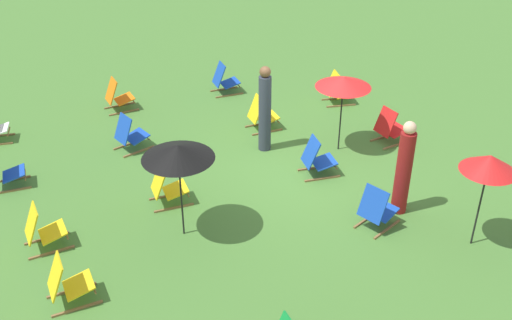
{
  "coord_description": "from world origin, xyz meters",
  "views": [
    {
      "loc": [
        -9.06,
        5.74,
        6.46
      ],
      "look_at": [
        0.0,
        1.2,
        0.5
      ],
      "focal_mm": 41.9,
      "sensor_mm": 36.0,
      "label": 1
    }
  ],
  "objects": [
    {
      "name": "umbrella_0",
      "position": [
        -3.44,
        -1.23,
        1.6
      ],
      "size": [
        0.91,
        0.91,
        1.75
      ],
      "color": "black",
      "rests_on": "ground"
    },
    {
      "name": "deckchair_7",
      "position": [
        2.4,
        3.06,
        0.37
      ],
      "size": [
        0.64,
        0.85,
        0.83
      ],
      "rotation": [
        0.0,
        0.0,
        0.23
      ],
      "color": "olive",
      "rests_on": "ground"
    },
    {
      "name": "umbrella_1",
      "position": [
        -0.95,
        3.1,
        1.66
      ],
      "size": [
        1.22,
        1.22,
        1.78
      ],
      "color": "black",
      "rests_on": "ground"
    },
    {
      "name": "deckchair_2",
      "position": [
        4.25,
        -0.01,
        0.37
      ],
      "size": [
        0.54,
        0.8,
        0.83
      ],
      "rotation": [
        0.0,
        0.0,
        -0.09
      ],
      "color": "olive",
      "rests_on": "ground"
    },
    {
      "name": "deckchair_8",
      "position": [
        -0.31,
        -0.03,
        0.37
      ],
      "size": [
        0.62,
        0.84,
        0.83
      ],
      "rotation": [
        0.0,
        0.0,
        -0.2
      ],
      "color": "olive",
      "rests_on": "ground"
    },
    {
      "name": "person_1",
      "position": [
        -2.08,
        -0.72,
        0.89
      ],
      "size": [
        0.4,
        0.4,
        1.85
      ],
      "rotation": [
        0.0,
        0.0,
        0.84
      ],
      "color": "maroon",
      "rests_on": "ground"
    },
    {
      "name": "ground_plane",
      "position": [
        0.0,
        0.0,
        0.0
      ],
      "size": [
        40.0,
        40.0,
        0.0
      ],
      "primitive_type": "plane",
      "color": "#477A33"
    },
    {
      "name": "umbrella_2",
      "position": [
        0.38,
        -1.02,
        1.59
      ],
      "size": [
        1.17,
        1.17,
        1.71
      ],
      "color": "black",
      "rests_on": "ground"
    },
    {
      "name": "deckchair_11",
      "position": [
        1.98,
        0.06,
        0.37
      ],
      "size": [
        0.53,
        0.79,
        0.83
      ],
      "rotation": [
        0.0,
        0.0,
        -0.07
      ],
      "color": "olive",
      "rests_on": "ground"
    },
    {
      "name": "deckchair_14",
      "position": [
        0.14,
        -2.19,
        0.37
      ],
      "size": [
        0.52,
        0.78,
        0.83
      ],
      "rotation": [
        0.0,
        0.0,
        0.05
      ],
      "color": "olive",
      "rests_on": "ground"
    },
    {
      "name": "deckchair_9",
      "position": [
        -2.3,
        -0.04,
        0.37
      ],
      "size": [
        0.68,
        0.87,
        0.83
      ],
      "rotation": [
        0.0,
        0.0,
        0.31
      ],
      "color": "olive",
      "rests_on": "ground"
    },
    {
      "name": "deckchair_15",
      "position": [
        2.04,
        5.68,
        0.37
      ],
      "size": [
        0.56,
        0.81,
        0.83
      ],
      "rotation": [
        0.0,
        0.0,
        -0.11
      ],
      "color": "olive",
      "rests_on": "ground"
    },
    {
      "name": "deckchair_12",
      "position": [
        -1.78,
        5.24,
        0.37
      ],
      "size": [
        0.49,
        0.77,
        0.83
      ],
      "rotation": [
        0.0,
        0.0,
        -0.02
      ],
      "color": "olive",
      "rests_on": "ground"
    },
    {
      "name": "deckchair_13",
      "position": [
        4.49,
        2.76,
        0.37
      ],
      "size": [
        0.49,
        0.77,
        0.83
      ],
      "rotation": [
        0.0,
        0.0,
        0.02
      ],
      "color": "olive",
      "rests_on": "ground"
    },
    {
      "name": "deckchair_5",
      "position": [
        0.06,
        3.03,
        0.37
      ],
      "size": [
        0.55,
        0.8,
        0.83
      ],
      "rotation": [
        0.0,
        0.0,
        -0.1
      ],
      "color": "olive",
      "rests_on": "ground"
    },
    {
      "name": "person_0",
      "position": [
        1.12,
        0.43,
        0.94
      ],
      "size": [
        0.32,
        0.32,
        1.93
      ],
      "rotation": [
        0.0,
        0.0,
        4.9
      ],
      "color": "#333847",
      "rests_on": "ground"
    },
    {
      "name": "deckchair_0",
      "position": [
        2.41,
        -2.3,
        0.37
      ],
      "size": [
        0.67,
        0.86,
        0.83
      ],
      "rotation": [
        0.0,
        0.0,
        -0.28
      ],
      "color": "olive",
      "rests_on": "ground"
    },
    {
      "name": "deckchair_10",
      "position": [
        -0.26,
        5.35,
        0.37
      ],
      "size": [
        0.49,
        0.77,
        0.83
      ],
      "rotation": [
        0.0,
        0.0,
        0.01
      ],
      "color": "olive",
      "rests_on": "ground"
    }
  ]
}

